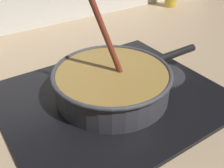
# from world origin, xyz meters

# --- Properties ---
(hob_plate) EXTENTS (0.56, 0.48, 0.01)m
(hob_plate) POSITION_xyz_m (0.13, 0.18, 0.01)
(hob_plate) COLOR black
(hob_plate) RESTS_ON ground
(burner_ring) EXTENTS (0.20, 0.20, 0.01)m
(burner_ring) POSITION_xyz_m (0.13, 0.18, 0.02)
(burner_ring) COLOR #592D0C
(burner_ring) RESTS_ON hob_plate
(spare_burner) EXTENTS (0.14, 0.14, 0.01)m
(spare_burner) POSITION_xyz_m (0.31, 0.18, 0.01)
(spare_burner) COLOR #262628
(spare_burner) RESTS_ON hob_plate
(cooking_pan) EXTENTS (0.45, 0.31, 0.28)m
(cooking_pan) POSITION_xyz_m (0.13, 0.18, 0.05)
(cooking_pan) COLOR #38383D
(cooking_pan) RESTS_ON hob_plate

